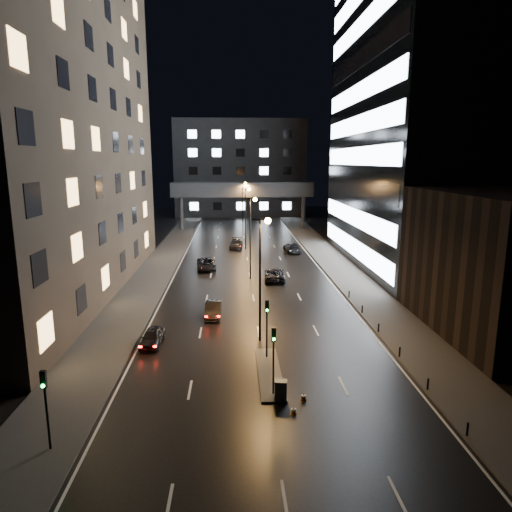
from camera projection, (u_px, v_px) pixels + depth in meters
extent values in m
plane|color=black|center=(247.00, 259.00, 68.72)|extent=(160.00, 160.00, 0.00)
cube|color=#383533|center=(158.00, 267.00, 63.18)|extent=(5.00, 110.00, 0.15)
cube|color=#383533|center=(337.00, 265.00, 64.44)|extent=(5.00, 110.00, 0.15)
cube|color=#2D2319|center=(37.00, 107.00, 47.85)|extent=(15.00, 48.00, 40.00)
cube|color=black|center=(497.00, 264.00, 38.19)|extent=(10.00, 18.00, 12.00)
cube|color=black|center=(433.00, 100.00, 61.46)|extent=(20.00, 36.00, 45.00)
cube|color=#333335|center=(240.00, 168.00, 122.86)|extent=(34.00, 14.00, 25.00)
cube|color=#333335|center=(242.00, 190.00, 96.30)|extent=(30.00, 3.00, 3.00)
cylinder|color=#333335|center=(181.00, 214.00, 96.67)|extent=(0.80, 0.80, 7.00)
cylinder|color=#333335|center=(303.00, 213.00, 97.98)|extent=(0.80, 0.80, 7.00)
cube|color=#383533|center=(269.00, 373.00, 31.57)|extent=(1.60, 8.00, 0.15)
cylinder|color=black|center=(267.00, 334.00, 33.64)|extent=(0.12, 0.12, 3.50)
cube|color=black|center=(267.00, 306.00, 33.19)|extent=(0.28, 0.22, 0.90)
sphere|color=#0CFF33|center=(267.00, 310.00, 33.11)|extent=(0.18, 0.18, 0.18)
cylinder|color=black|center=(273.00, 368.00, 28.26)|extent=(0.12, 0.12, 3.50)
cube|color=black|center=(274.00, 334.00, 27.81)|extent=(0.28, 0.22, 0.90)
sphere|color=#0CFF33|center=(274.00, 339.00, 27.73)|extent=(0.18, 0.18, 0.18)
cylinder|color=black|center=(48.00, 420.00, 22.81)|extent=(0.12, 0.12, 3.50)
cube|color=black|center=(43.00, 379.00, 22.36)|extent=(0.28, 0.22, 0.90)
sphere|color=#0CFF33|center=(43.00, 386.00, 22.28)|extent=(0.18, 0.18, 0.18)
cylinder|color=black|center=(467.00, 430.00, 24.17)|extent=(0.12, 0.12, 0.90)
cylinder|color=black|center=(428.00, 385.00, 29.06)|extent=(0.12, 0.12, 0.90)
cylinder|color=black|center=(400.00, 353.00, 33.95)|extent=(0.12, 0.12, 0.90)
cylinder|color=black|center=(379.00, 329.00, 38.84)|extent=(0.12, 0.12, 0.90)
cylinder|color=black|center=(362.00, 310.00, 43.72)|extent=(0.12, 0.12, 0.90)
cylinder|color=black|center=(349.00, 295.00, 48.61)|extent=(0.12, 0.12, 0.90)
cylinder|color=black|center=(260.00, 282.00, 36.41)|extent=(0.18, 0.18, 10.00)
cylinder|color=black|center=(260.00, 219.00, 35.39)|extent=(1.20, 0.12, 0.12)
sphere|color=#FF9E38|center=(268.00, 221.00, 35.44)|extent=(0.50, 0.50, 0.50)
cylinder|color=black|center=(250.00, 239.00, 55.96)|extent=(0.18, 0.18, 10.00)
cylinder|color=black|center=(250.00, 199.00, 54.94)|extent=(1.20, 0.12, 0.12)
sphere|color=#FF9E38|center=(255.00, 199.00, 54.99)|extent=(0.50, 0.50, 0.50)
cylinder|color=black|center=(245.00, 219.00, 75.51)|extent=(0.18, 0.18, 10.00)
cylinder|color=black|center=(245.00, 189.00, 74.49)|extent=(1.20, 0.12, 0.12)
sphere|color=#FF9E38|center=(249.00, 189.00, 74.54)|extent=(0.50, 0.50, 0.50)
cylinder|color=black|center=(243.00, 207.00, 95.07)|extent=(0.18, 0.18, 10.00)
cylinder|color=black|center=(243.00, 183.00, 94.04)|extent=(1.20, 0.12, 0.12)
sphere|color=#FF9E38|center=(245.00, 183.00, 94.09)|extent=(0.50, 0.50, 0.50)
imported|color=black|center=(152.00, 337.00, 36.45)|extent=(1.80, 3.91, 1.30)
imported|color=black|center=(213.00, 309.00, 43.09)|extent=(1.53, 4.26, 1.40)
imported|color=black|center=(206.00, 264.00, 61.82)|extent=(2.96, 5.55, 1.49)
imported|color=black|center=(236.00, 244.00, 76.68)|extent=(2.40, 5.32, 1.51)
imported|color=black|center=(275.00, 274.00, 56.28)|extent=(2.77, 5.44, 1.47)
imported|color=black|center=(292.00, 248.00, 73.48)|extent=(2.57, 5.40, 1.52)
cube|color=#454547|center=(281.00, 390.00, 27.83)|extent=(0.81, 0.65, 1.21)
cone|color=orange|center=(294.00, 410.00, 26.48)|extent=(0.41, 0.41, 0.50)
cone|color=orange|center=(304.00, 397.00, 27.96)|extent=(0.47, 0.47, 0.57)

